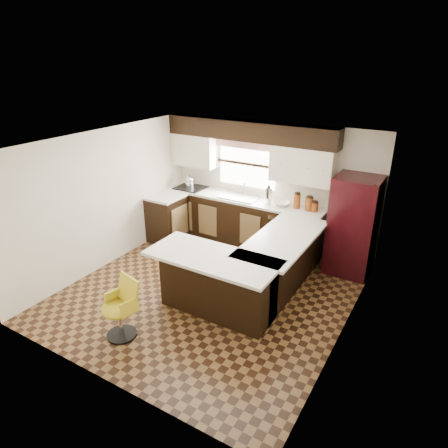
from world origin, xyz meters
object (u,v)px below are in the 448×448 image
Objects in this scene: refrigerator at (353,226)px; bar_chair at (119,309)px; peninsula_return at (218,284)px; peninsula_long at (278,265)px.

bar_chair is at bearing -122.83° from refrigerator.
peninsula_return is 1.96× the size of bar_chair.
peninsula_return is 1.42m from bar_chair.
bar_chair is (-1.34, -2.13, -0.03)m from peninsula_long.
bar_chair is (-2.16, -3.35, -0.43)m from refrigerator.
bar_chair is at bearing -122.24° from peninsula_long.
peninsula_return is 0.97× the size of refrigerator.
peninsula_long is 1.18× the size of peninsula_return.
peninsula_return is at bearing -121.45° from refrigerator.
peninsula_long is 1.52m from refrigerator.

